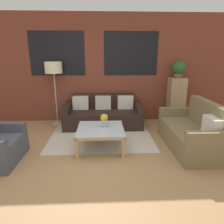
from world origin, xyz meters
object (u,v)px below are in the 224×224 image
Objects in this scene: coffee_table at (101,131)px; potted_plant at (179,69)px; settee_vintage at (193,133)px; floor_lamp at (54,70)px; drawer_cabinet at (176,100)px; couch_dark at (103,115)px; flower_vase at (104,119)px.

coffee_table is 2.75m from potted_plant.
floor_lamp is at bearing 151.97° from settee_vintage.
settee_vintage is 1.97m from potted_plant.
settee_vintage is 1.65m from drawer_cabinet.
settee_vintage is (1.74, -1.38, 0.02)m from couch_dark.
floor_lamp is at bearing -179.42° from drawer_cabinet.
couch_dark is 4.51× the size of potted_plant.
settee_vintage is at bearing -38.55° from couch_dark.
couch_dark is 2.22m from settee_vintage.
floor_lamp is 3.73× the size of potted_plant.
couch_dark reaches higher than coffee_table.
drawer_cabinet reaches higher than flower_vase.
floor_lamp is at bearing 171.14° from couch_dark.
coffee_table is at bearing 177.88° from settee_vintage.
couch_dark is at bearing -8.86° from floor_lamp.
couch_dark is 1.99m from drawer_cabinet.
drawer_cabinet is (2.01, 1.54, 0.25)m from coffee_table.
flower_vase reaches higher than coffee_table.
potted_plant is at bearing 90.00° from drawer_cabinet.
flower_vase is (-1.94, -1.46, -0.86)m from potted_plant.
coffee_table is 0.24m from flower_vase.
floor_lamp is at bearing 130.93° from flower_vase.
flower_vase is at bearing -142.94° from drawer_cabinet.
potted_plant is at bearing 37.49° from coffee_table.
couch_dark is at bearing 87.62° from coffee_table.
drawer_cabinet is at bearing 37.06° from flower_vase.
floor_lamp is at bearing 127.71° from coffee_table.
couch_dark is 1.32m from coffee_table.
settee_vintage is 1.01× the size of floor_lamp.
couch_dark is 7.47× the size of flower_vase.
potted_plant is at bearing 0.58° from floor_lamp.
settee_vintage is 1.83× the size of coffee_table.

